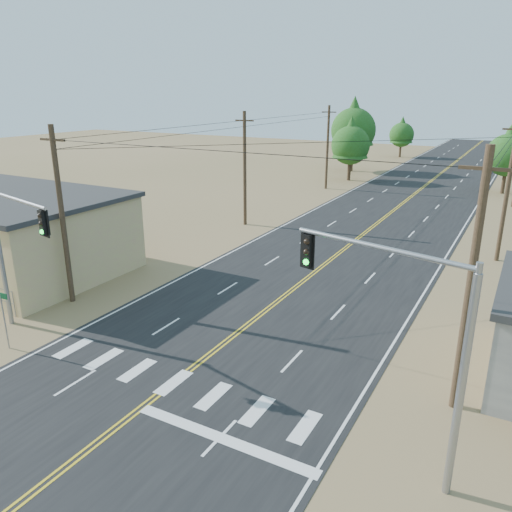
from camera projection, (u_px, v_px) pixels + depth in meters
The scene contains 13 objects.
road at pixel (348, 246), 39.17m from camera, with size 15.00×200.00×0.02m, color black.
utility_pole_left_near at pixel (62, 215), 27.45m from camera, with size 1.80×0.30×10.00m.
utility_pole_left_mid at pixel (245, 168), 44.05m from camera, with size 1.80×0.30×10.00m.
utility_pole_left_far at pixel (327, 147), 60.64m from camera, with size 1.80×0.30×10.00m.
utility_pole_right_near at pixel (470, 283), 17.79m from camera, with size 1.80×0.30×10.00m.
utility_pole_right_mid at pixel (507, 190), 34.38m from camera, with size 1.80×0.30×10.00m.
signal_mast_left at pixel (11, 240), 23.71m from camera, with size 5.66×1.59×7.25m.
signal_mast_right at pixel (410, 327), 14.76m from camera, with size 5.82×1.59×7.43m.
street_sign at pixel (3, 311), 23.14m from camera, with size 0.85×0.11×2.86m.
tree_left_near at pixel (351, 141), 66.31m from camera, with size 5.11×5.11×8.51m.
tree_left_mid at pixel (354, 126), 73.67m from camera, with size 6.56×6.56×10.94m.
tree_left_far at pixel (402, 132), 90.21m from camera, with size 4.35×4.35×7.26m.
tree_right_near at pixel (509, 151), 57.77m from camera, with size 4.91×4.91×8.19m.
Camera 1 is at (11.83, -6.20, 11.67)m, focal length 35.00 mm.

